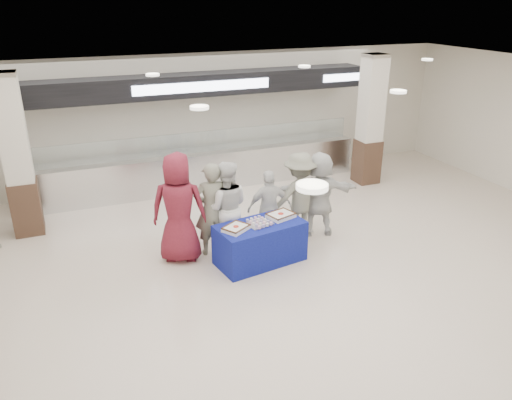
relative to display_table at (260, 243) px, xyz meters
name	(u,v)px	position (x,y,z in m)	size (l,w,h in m)	color
ground	(299,298)	(0.13, -1.32, -0.38)	(14.00, 14.00, 0.00)	beige
serving_line	(202,142)	(0.13, 4.07, 0.78)	(8.70, 0.85, 2.80)	silver
column_left	(17,160)	(-3.87, 2.88, 1.15)	(0.55, 0.55, 3.20)	#39251A
column_right	(370,123)	(4.13, 2.88, 1.15)	(0.55, 0.55, 3.20)	#39251A
display_table	(260,243)	(0.00, 0.00, 0.00)	(1.55, 0.78, 0.75)	navy
sheet_cake_left	(236,228)	(-0.48, -0.08, 0.42)	(0.53, 0.50, 0.09)	white
sheet_cake_right	(281,215)	(0.45, 0.12, 0.42)	(0.54, 0.47, 0.10)	white
cupcake_tray	(259,222)	(-0.02, -0.01, 0.41)	(0.50, 0.43, 0.07)	#A8A8AD
civilian_maroon	(179,208)	(-1.29, 0.64, 0.63)	(0.98, 0.64, 2.01)	maroon
soldier_a	(212,209)	(-0.69, 0.64, 0.51)	(0.64, 0.42, 1.77)	slate
chef_tall	(226,207)	(-0.41, 0.64, 0.50)	(0.85, 0.67, 1.76)	silver
chef_short	(269,207)	(0.46, 0.64, 0.36)	(0.86, 0.36, 1.47)	silver
soldier_b	(299,196)	(1.08, 0.64, 0.50)	(1.13, 0.65, 1.75)	slate
civilian_white	(319,194)	(1.52, 0.64, 0.48)	(1.59, 0.50, 1.71)	silver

